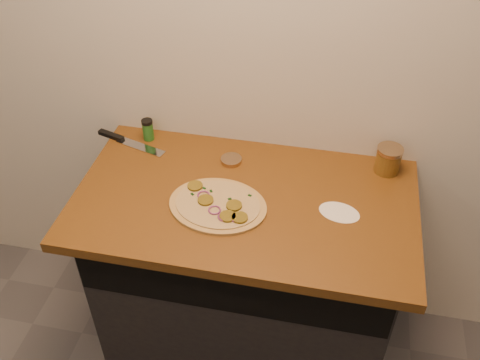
% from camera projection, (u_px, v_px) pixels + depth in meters
% --- Properties ---
extents(cabinet, '(1.10, 0.60, 0.86)m').
position_uv_depth(cabinet, '(246.00, 277.00, 2.20)').
color(cabinet, black).
rests_on(cabinet, ground).
extents(countertop, '(1.20, 0.70, 0.04)m').
position_uv_depth(countertop, '(245.00, 201.00, 1.89)').
color(countertop, brown).
rests_on(countertop, cabinet).
extents(pizza, '(0.37, 0.37, 0.02)m').
position_uv_depth(pizza, '(218.00, 205.00, 1.83)').
color(pizza, tan).
rests_on(pizza, countertop).
extents(chefs_knife, '(0.30, 0.12, 0.02)m').
position_uv_depth(chefs_knife, '(125.00, 141.00, 2.12)').
color(chefs_knife, '#B7BAC1').
rests_on(chefs_knife, countertop).
extents(mason_jar_lid, '(0.09, 0.09, 0.02)m').
position_uv_depth(mason_jar_lid, '(231.00, 160.00, 2.02)').
color(mason_jar_lid, tan).
rests_on(mason_jar_lid, countertop).
extents(salsa_jar, '(0.09, 0.09, 0.10)m').
position_uv_depth(salsa_jar, '(388.00, 160.00, 1.95)').
color(salsa_jar, '#A11510').
rests_on(salsa_jar, countertop).
extents(spice_shaker, '(0.04, 0.04, 0.09)m').
position_uv_depth(spice_shaker, '(148.00, 130.00, 2.11)').
color(spice_shaker, '#215D1D').
rests_on(spice_shaker, countertop).
extents(flour_spill, '(0.17, 0.17, 0.00)m').
position_uv_depth(flour_spill, '(339.00, 212.00, 1.82)').
color(flour_spill, silver).
rests_on(flour_spill, countertop).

